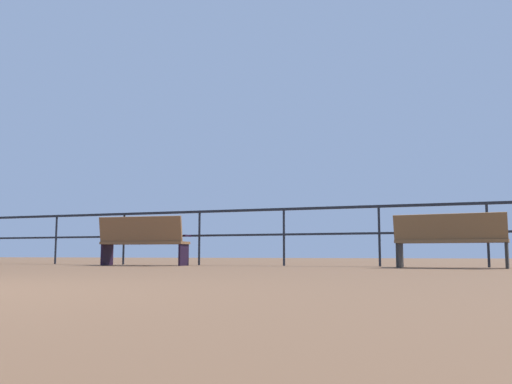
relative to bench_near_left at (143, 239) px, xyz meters
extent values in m
cube|color=black|center=(2.60, 0.86, 0.56)|extent=(21.70, 0.05, 0.05)
cube|color=black|center=(2.60, 0.86, 0.08)|extent=(21.70, 0.04, 0.04)
cylinder|color=black|center=(-2.82, 0.86, 0.02)|extent=(0.04, 0.04, 1.08)
cylinder|color=black|center=(-1.02, 0.86, 0.02)|extent=(0.04, 0.04, 1.08)
cylinder|color=black|center=(0.79, 0.86, 0.02)|extent=(0.04, 0.04, 1.08)
cylinder|color=black|center=(2.60, 0.86, 0.02)|extent=(0.04, 0.04, 1.08)
cylinder|color=black|center=(4.41, 0.86, 0.02)|extent=(0.04, 0.04, 1.08)
cylinder|color=black|center=(6.22, 0.86, 0.02)|extent=(0.04, 0.04, 1.08)
cube|color=brown|center=(-0.01, 0.09, -0.08)|extent=(1.76, 0.61, 0.05)
cube|color=brown|center=(0.01, -0.12, 0.17)|extent=(1.73, 0.29, 0.51)
cube|color=black|center=(0.81, 0.17, -0.30)|extent=(0.08, 0.42, 0.44)
cube|color=black|center=(0.79, 0.34, 0.06)|extent=(0.06, 0.32, 0.04)
cube|color=black|center=(-0.83, 0.02, -0.30)|extent=(0.08, 0.42, 0.44)
cube|color=black|center=(-0.84, 0.20, 0.06)|extent=(0.06, 0.32, 0.04)
cube|color=brown|center=(5.64, 0.09, -0.09)|extent=(1.73, 0.59, 0.05)
cube|color=brown|center=(5.63, -0.11, 0.12)|extent=(1.71, 0.28, 0.43)
cube|color=#272622|center=(6.45, 0.02, -0.31)|extent=(0.08, 0.40, 0.42)
cube|color=#272622|center=(6.47, 0.18, 0.05)|extent=(0.06, 0.31, 0.04)
cube|color=#272622|center=(4.84, 0.17, -0.31)|extent=(0.08, 0.40, 0.42)
cube|color=#272622|center=(4.85, 0.33, 0.05)|extent=(0.06, 0.31, 0.04)
camera|label=1|loc=(5.93, -9.35, -0.30)|focal=39.17mm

